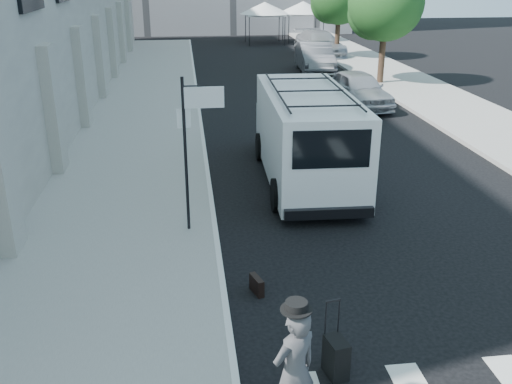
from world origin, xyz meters
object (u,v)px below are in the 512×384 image
object	(u,v)px
businessman	(294,372)
suitcase	(336,357)
briefcase	(257,285)
cargo_van	(306,135)
parked_car_c	(320,44)
parked_car_b	(315,58)
parked_car_a	(358,89)

from	to	relation	value
businessman	suitcase	xyz separation A→B (m)	(0.84, 1.00, -0.62)
briefcase	cargo_van	xyz separation A→B (m)	(2.17, 6.07, 1.15)
businessman	parked_car_c	xyz separation A→B (m)	(8.11, 33.61, -0.10)
cargo_van	parked_car_b	size ratio (longest dim) A/B	1.35
parked_car_c	businessman	bearing A→B (deg)	-110.74
businessman	briefcase	xyz separation A→B (m)	(-0.05, 3.47, -0.77)
parked_car_a	cargo_van	bearing A→B (deg)	-121.89
briefcase	parked_car_b	bearing A→B (deg)	57.02
businessman	suitcase	bearing A→B (deg)	-158.91
briefcase	parked_car_c	bearing A→B (deg)	56.97
businessman	cargo_van	world-z (taller)	cargo_van
briefcase	suitcase	size ratio (longest dim) A/B	0.36
businessman	cargo_van	size ratio (longest dim) A/B	0.27
businessman	cargo_van	bearing A→B (deg)	-131.43
businessman	cargo_van	distance (m)	9.78
businessman	parked_car_a	bearing A→B (deg)	-137.90
briefcase	cargo_van	distance (m)	6.55
parked_car_b	parked_car_c	world-z (taller)	parked_car_b
parked_car_a	parked_car_c	distance (m)	15.39
briefcase	suitcase	world-z (taller)	suitcase
parked_car_a	briefcase	bearing A→B (deg)	-119.58
briefcase	parked_car_c	xyz separation A→B (m)	(8.16, 30.15, 0.67)
parked_car_a	parked_car_c	size ratio (longest dim) A/B	0.79
parked_car_b	suitcase	bearing A→B (deg)	-97.74
cargo_van	parked_car_a	xyz separation A→B (m)	(4.19, 8.79, -0.54)
briefcase	parked_car_b	world-z (taller)	parked_car_b
briefcase	parked_car_a	xyz separation A→B (m)	(6.36, 14.86, 0.61)
briefcase	cargo_van	world-z (taller)	cargo_van
suitcase	parked_car_a	size ratio (longest dim) A/B	0.26
cargo_van	briefcase	bearing A→B (deg)	-107.89
parked_car_a	parked_car_c	bearing A→B (deg)	76.89
briefcase	parked_car_c	world-z (taller)	parked_car_c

